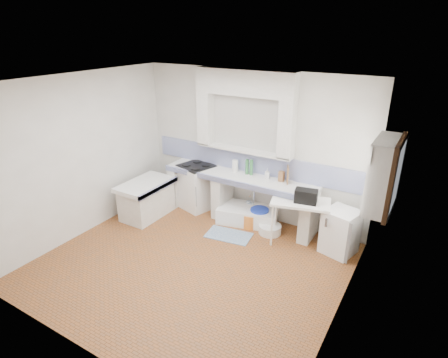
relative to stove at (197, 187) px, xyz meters
The scene contains 36 objects.
floor 2.07m from the stove, 58.02° to the right, with size 4.50×4.50×0.00m, color brown.
ceiling 3.11m from the stove, 58.02° to the right, with size 4.50×4.50×0.00m, color silver.
wall_back 1.46m from the stove, 14.85° to the left, with size 4.50×4.50×0.00m, color silver.
wall_front 3.98m from the stove, 73.91° to the right, with size 4.50×4.50×0.00m, color silver.
wall_left 2.29m from the stove, 124.48° to the right, with size 4.50×4.50×0.00m, color silver.
wall_right 3.86m from the stove, 27.32° to the right, with size 4.50×4.50×0.00m, color silver.
alcove_mass 2.35m from the stove, ahead, with size 1.90×0.25×0.45m, color silver.
window_frame 3.72m from the stove, ahead, with size 0.35×0.86×1.06m, color #362111.
lace_valance 3.72m from the stove, ahead, with size 0.01×0.84×0.24m, color white.
counter_slab 1.06m from the stove, ahead, with size 3.00×0.60×0.08m, color white.
counter_lip 1.10m from the stove, 16.94° to the right, with size 3.00×0.04×0.10m, color navy.
counter_pier_left 0.43m from the stove, behind, with size 0.20×0.55×0.82m, color silver.
counter_pier_mid 0.62m from the stove, ahead, with size 0.20×0.55×0.82m, color silver.
counter_pier_right 2.37m from the stove, ahead, with size 0.20×0.55×0.82m, color silver.
peninsula_top 1.05m from the stove, 127.61° to the right, with size 0.70×1.10×0.08m, color white.
peninsula_base 1.04m from the stove, 127.61° to the right, with size 0.60×1.00×0.62m, color silver.
peninsula_lip 0.90m from the stove, 110.09° to the right, with size 0.04×1.10×0.10m, color navy.
backsplash 1.29m from the stove, 14.10° to the left, with size 4.27×0.03×0.40m, color navy.
stove is the anchor object (origin of this frame).
sink 1.24m from the stove, ahead, with size 1.12×0.61×0.27m, color white.
side_table 2.29m from the stove, ahead, with size 0.96×0.53×0.04m, color white.
fridge 2.96m from the stove, ahead, with size 0.49×0.49×0.76m, color white.
bucket_red 0.95m from the stove, ahead, with size 0.32×0.32×0.30m, color #B5421A.
bucket_orange 1.37m from the stove, ahead, with size 0.29×0.29×0.27m, color orange.
bucket_blue 1.47m from the stove, ahead, with size 0.35×0.35×0.33m, color #1B38C6.
basin_white 1.79m from the stove, ahead, with size 0.41×0.41×0.16m, color white.
water_bottle_a 1.16m from the stove, ahead, with size 0.09×0.09×0.34m, color silver.
water_bottle_b 1.23m from the stove, ahead, with size 0.08×0.08×0.31m, color silver.
black_bag 2.42m from the stove, ahead, with size 0.36×0.21×0.23m, color black.
green_bottle_a 1.23m from the stove, ahead, with size 0.06×0.06×0.29m, color #31743C.
green_bottle_b 1.31m from the stove, ahead, with size 0.06×0.06×0.29m, color #31743C.
knife_block 1.85m from the stove, ahead, with size 0.09×0.08×0.19m, color olive.
cutting_board 1.97m from the stove, ahead, with size 0.02×0.22×0.30m, color olive.
paper_towel 1.00m from the stove, ahead, with size 0.11×0.11×0.23m, color white.
soap_bottle 1.58m from the stove, ahead, with size 0.08×0.09×0.18m, color white.
rug 1.39m from the stove, 30.42° to the right, with size 0.80×0.46×0.01m, color #2A5386.
Camera 1 is at (2.95, -3.94, 3.48)m, focal length 29.72 mm.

